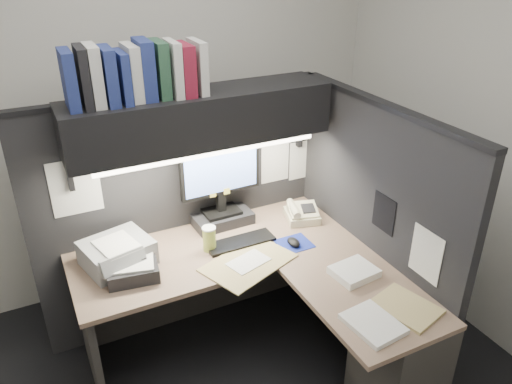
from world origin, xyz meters
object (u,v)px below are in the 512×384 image
keyboard (240,242)px  printer (117,253)px  monitor (221,192)px  notebook_stack (132,270)px  telephone (302,213)px  desk (306,324)px  overhead_shelf (200,118)px  coffee_cup (209,239)px

keyboard → printer: bearing=170.1°
monitor → notebook_stack: (-0.68, -0.32, -0.19)m
keyboard → notebook_stack: size_ratio=1.55×
telephone → printer: bearing=-165.3°
keyboard → desk: bearing=-73.5°
keyboard → printer: size_ratio=1.18×
overhead_shelf → notebook_stack: (-0.54, -0.25, -0.73)m
desk → printer: size_ratio=4.65×
overhead_shelf → coffee_cup: (-0.06, -0.20, -0.70)m
overhead_shelf → keyboard: size_ratio=3.61×
desk → monitor: monitor is taller
telephone → printer: 1.22m
coffee_cup → notebook_stack: coffee_cup is taller
desk → telephone: (0.34, 0.63, 0.33)m
overhead_shelf → desk: bearing=-68.2°
overhead_shelf → telephone: bearing=-11.1°
desk → coffee_cup: (-0.36, 0.56, 0.36)m
keyboard → printer: printer is taller
desk → keyboard: 0.63m
printer → monitor: bearing=-1.7°
printer → notebook_stack: (0.04, -0.16, -0.03)m
monitor → keyboard: size_ratio=1.34×
telephone → notebook_stack: (-1.18, -0.13, -0.00)m
desk → notebook_stack: 1.03m
overhead_shelf → telephone: (0.64, -0.13, -0.73)m
desk → telephone: telephone is taller
coffee_cup → desk: bearing=-57.3°
telephone → printer: size_ratio=0.60×
desk → telephone: size_ratio=7.80×
keyboard → coffee_cup: bearing=173.8°
keyboard → overhead_shelf: bearing=122.7°
desk → overhead_shelf: (-0.30, 0.75, 1.06)m
overhead_shelf → monitor: 0.56m
keyboard → notebook_stack: bearing=-177.0°
telephone → notebook_stack: 1.19m
overhead_shelf → monitor: bearing=25.9°
telephone → desk: bearing=-102.1°
printer → desk: bearing=-50.9°
coffee_cup → keyboard: bearing=-6.1°
coffee_cup → printer: coffee_cup is taller
desk → notebook_stack: notebook_stack is taller
desk → notebook_stack: size_ratio=6.15×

